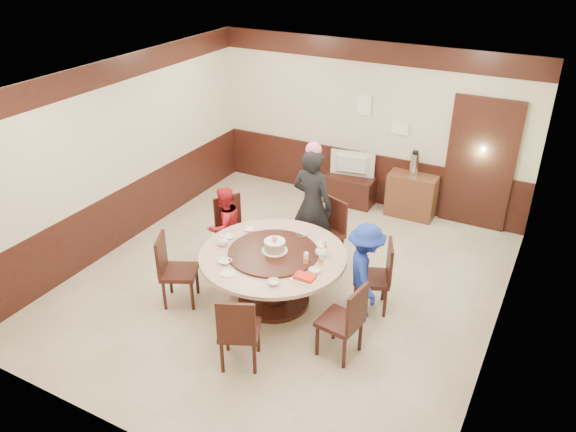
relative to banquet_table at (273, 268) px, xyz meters
The scene contains 32 objects.
room 0.73m from the banquet_table, 97.85° to the left, with size 6.00×6.04×2.84m.
banquet_table is the anchor object (origin of this frame).
chair_0 1.30m from the banquet_table, 22.74° to the left, with size 0.58×0.58×0.97m.
chair_1 1.25m from the banquet_table, 81.21° to the left, with size 0.57×0.57×0.97m.
chair_2 1.23m from the banquet_table, 147.78° to the left, with size 0.61×0.61×0.97m.
chair_3 1.26m from the banquet_table, 153.01° to the right, with size 0.59×0.59×0.97m.
chair_4 1.23m from the banquet_table, 78.80° to the right, with size 0.58×0.59×0.97m.
chair_5 1.29m from the banquet_table, 23.28° to the right, with size 0.51×0.50×0.97m.
person_standing 1.28m from the banquet_table, 92.26° to the left, with size 0.63×0.42×1.74m, color black.
person_red 1.24m from the banquet_table, 153.81° to the left, with size 0.58×0.45×1.19m, color red.
person_blue 1.17m from the banquet_table, 17.34° to the left, with size 0.82×0.47×1.27m, color #182E9D.
birthday_cake 0.32m from the banquet_table, 66.74° to the left, with size 0.33×0.33×0.22m.
teapot_left 0.75m from the banquet_table, 169.16° to the right, with size 0.17×0.15×0.13m, color white.
teapot_right 0.66m from the banquet_table, 22.79° to the left, with size 0.17×0.15×0.13m, color white.
bowl_0 0.71m from the banquet_table, 147.59° to the left, with size 0.14×0.14×0.03m, color white.
bowl_1 0.71m from the banquet_table, 60.29° to the right, with size 0.15×0.15×0.05m, color white.
bowl_2 0.67m from the banquet_table, 131.44° to the right, with size 0.16×0.16×0.04m, color white.
bowl_3 0.70m from the banquet_table, 12.18° to the right, with size 0.15×0.15×0.05m, color white.
bowl_4 0.74m from the banquet_table, behind, with size 0.14×0.14×0.03m, color white.
bowl_5 0.62m from the banquet_table, 77.50° to the left, with size 0.14×0.14×0.04m, color white.
saucer_near 0.73m from the banquet_table, 111.04° to the right, with size 0.18×0.18×0.01m, color white.
saucer_far 0.71m from the banquet_table, 48.01° to the left, with size 0.18×0.18×0.01m, color white.
shrimp_platter 0.74m from the banquet_table, 28.70° to the right, with size 0.30×0.20×0.06m.
bottle_0 0.56m from the banquet_table, ahead, with size 0.06×0.06×0.16m, color white.
bottle_1 0.72m from the banquet_table, ahead, with size 0.06×0.06×0.16m, color white.
bottle_2 0.72m from the banquet_table, 34.43° to the left, with size 0.06×0.06×0.16m, color white.
tv_stand 3.23m from the banquet_table, 94.49° to the left, with size 0.85×0.45×0.50m, color black.
television 3.22m from the banquet_table, 94.49° to the left, with size 0.78×0.10×0.45m, color gray.
side_cabinet 3.35m from the banquet_table, 75.42° to the left, with size 0.80×0.40×0.75m, color brown.
thermos 3.37m from the banquet_table, 75.62° to the left, with size 0.15×0.15×0.38m, color silver.
notice_left 3.63m from the banquet_table, 92.93° to the left, with size 0.25×0.00×0.35m, color white.
notice_right 3.57m from the banquet_table, 82.07° to the left, with size 0.30×0.00×0.22m, color white.
Camera 1 is at (3.08, -5.70, 4.48)m, focal length 35.00 mm.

